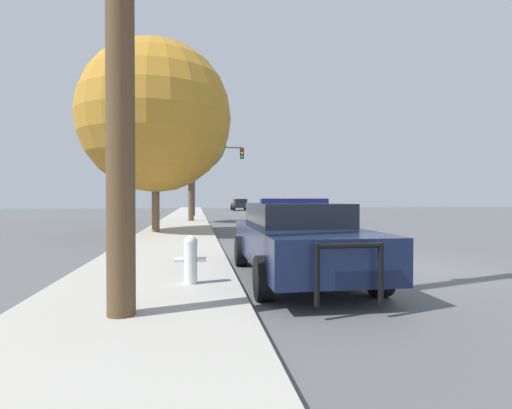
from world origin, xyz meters
The scene contains 8 objects.
ground_plane centered at (0.00, 0.00, 0.00)m, with size 110.00×110.00×0.00m, color #565659.
sidewalk_left centered at (-5.10, 0.00, 0.07)m, with size 3.00×110.00×0.13m.
police_car centered at (-2.41, -0.83, 0.76)m, with size 2.06×5.12×1.51m.
fire_hydrant centered at (-4.39, -1.67, 0.55)m, with size 0.51×0.22×0.78m.
traffic_light centered at (-2.93, 24.01, 4.11)m, with size 4.08×0.35×5.65m.
car_background_distant centered at (1.12, 41.66, 0.76)m, with size 2.08×3.97×1.45m.
tree_sidewalk_near centered at (-5.95, 8.65, 4.86)m, with size 6.21×6.21×7.84m.
tree_sidewalk_mid centered at (-4.61, 16.78, 5.24)m, with size 4.47×4.47×7.36m.
Camera 1 is at (-4.30, -8.19, 1.51)m, focal length 28.00 mm.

